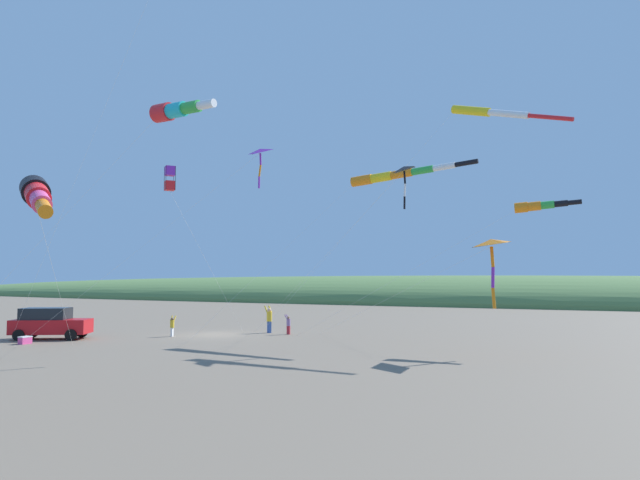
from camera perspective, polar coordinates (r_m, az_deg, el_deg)
ground_plane at (r=38.10m, az=-10.19°, el=-9.16°), size 600.00×600.00×0.00m
dune_ridge_grassy at (r=88.44m, az=11.80°, el=-6.06°), size 28.00×240.00×8.06m
parked_car at (r=38.06m, az=-25.12°, el=-7.43°), size 3.78×4.64×1.85m
cooler_box at (r=35.96m, az=-27.11°, el=-8.79°), size 0.62×0.42×0.42m
person_adult_flyer at (r=38.66m, az=-5.04°, el=-7.69°), size 0.57×0.63×1.78m
person_child_green_jacket at (r=37.25m, az=-14.39°, el=-8.15°), size 0.43×0.35×1.28m
person_child_grey_jacket at (r=37.55m, az=-3.14°, el=-8.23°), size 0.30×0.38×1.28m
kite_delta_purple_drifting at (r=29.61m, az=-6.03°, el=8.58°), size 3.36×14.58×10.27m
kite_windsock_teal_far_right at (r=24.93m, az=-14.07°, el=12.31°), size 0.92×18.08×10.88m
kite_windsock_black_fish_shape at (r=18.31m, az=-26.12°, el=3.97°), size 12.51×13.54×6.72m
kite_box_long_streamer_left at (r=29.44m, az=-14.59°, el=5.87°), size 8.72×1.46×9.09m
kite_delta_yellow_midlevel at (r=27.96m, az=16.53°, el=-0.45°), size 7.74×13.34×5.52m
kite_windsock_red_high_left at (r=35.32m, az=7.40°, el=6.38°), size 6.63×15.35×10.34m
kite_windsock_white_trailing at (r=32.36m, az=20.71°, el=3.16°), size 0.66×16.51×7.63m
kite_delta_green_low_center at (r=31.60m, az=8.25°, el=6.84°), size 5.98×13.46×9.74m
kite_windsock_blue_topmost at (r=35.75m, az=16.48°, el=11.98°), size 3.63×18.77×14.21m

